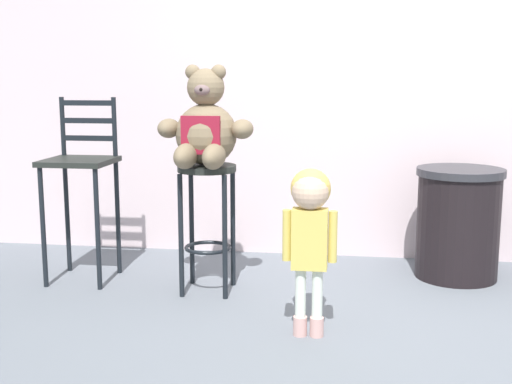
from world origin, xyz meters
name	(u,v)px	position (x,y,z in m)	size (l,w,h in m)	color
ground_plane	(358,341)	(0.00, 0.00, 0.00)	(24.00, 24.00, 0.00)	slate
building_wall	(362,58)	(0.00, 1.83, 1.50)	(6.38, 0.30, 3.00)	silver
bar_stool_with_teddy	(207,203)	(-0.95, 0.70, 0.57)	(0.37, 0.37, 0.82)	black
teddy_bear	(205,129)	(-0.95, 0.67, 1.04)	(0.60, 0.53, 0.62)	#7C6A50
child_walking	(310,216)	(-0.26, 0.05, 0.65)	(0.28, 0.23, 0.89)	#D1A09A
trash_bin	(458,223)	(0.67, 1.24, 0.38)	(0.58, 0.58, 0.76)	black
bar_chair_empty	(81,173)	(-1.84, 0.84, 0.73)	(0.44, 0.44, 1.23)	black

